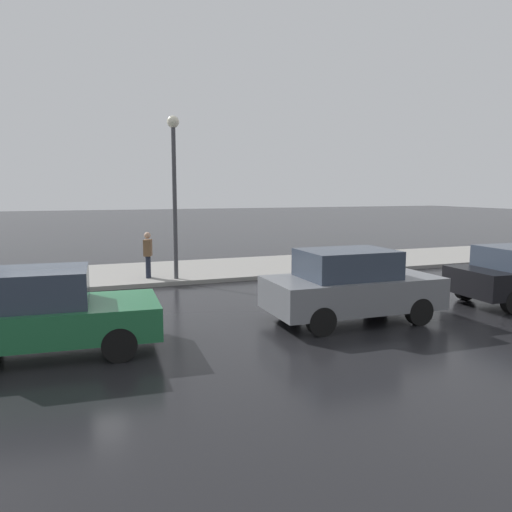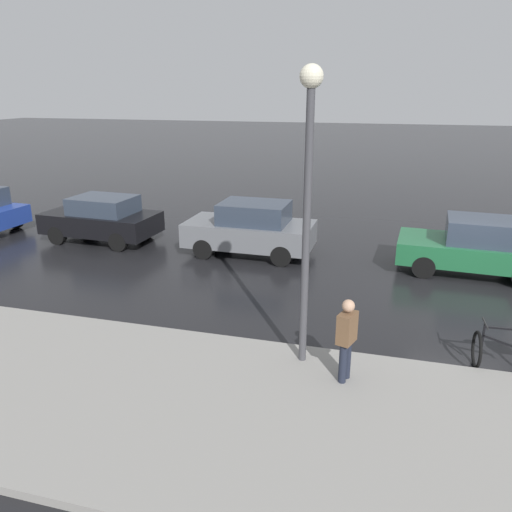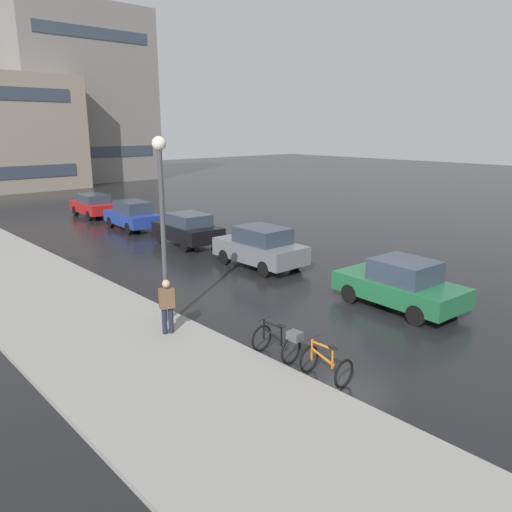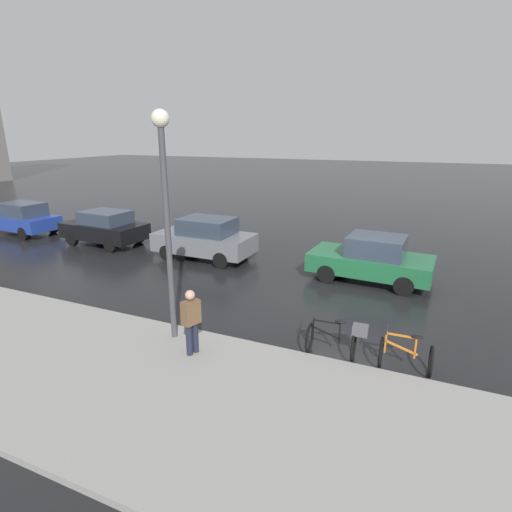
% 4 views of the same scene
% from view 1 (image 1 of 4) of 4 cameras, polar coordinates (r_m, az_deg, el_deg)
% --- Properties ---
extents(ground_plane, '(140.00, 140.00, 0.00)m').
position_cam_1_polar(ground_plane, '(12.64, -20.89, -7.13)').
color(ground_plane, black).
extents(sidewalk_kerb, '(4.80, 60.00, 0.14)m').
position_cam_1_polar(sidewalk_kerb, '(20.98, 7.49, -0.81)').
color(sidewalk_kerb, gray).
rests_on(sidewalk_kerb, ground).
extents(bicycle_second, '(0.77, 1.36, 0.94)m').
position_cam_1_polar(bicycle_second, '(15.74, -22.40, -2.56)').
color(bicycle_second, black).
rests_on(bicycle_second, ground).
extents(car_green, '(2.22, 4.25, 1.63)m').
position_cam_1_polar(car_green, '(10.27, -23.06, -5.98)').
color(car_green, '#1E6038').
rests_on(car_green, ground).
extents(car_grey, '(2.00, 4.08, 1.71)m').
position_cam_1_polar(car_grey, '(11.99, 10.77, -3.34)').
color(car_grey, slate).
rests_on(car_grey, ground).
extents(pedestrian, '(0.46, 0.35, 1.69)m').
position_cam_1_polar(pedestrian, '(17.22, -12.25, 0.24)').
color(pedestrian, '#1E2333').
rests_on(pedestrian, ground).
extents(streetlamp, '(0.39, 0.39, 5.48)m').
position_cam_1_polar(streetlamp, '(16.75, -9.34, 9.13)').
color(streetlamp, '#424247').
rests_on(streetlamp, ground).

